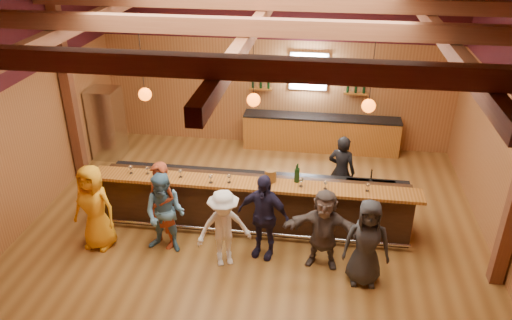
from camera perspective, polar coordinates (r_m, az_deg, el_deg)
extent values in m
plane|color=brown|center=(10.14, -0.25, -7.57)|extent=(9.00, 9.00, 0.00)
cube|color=brown|center=(12.79, 2.44, 11.18)|extent=(9.00, 0.04, 4.50)
cube|color=brown|center=(5.66, -6.44, -11.76)|extent=(9.00, 0.04, 4.50)
cube|color=brown|center=(10.64, -25.10, 5.19)|extent=(0.04, 8.00, 4.50)
cube|color=#3C1015|center=(12.46, 2.57, 17.35)|extent=(9.00, 0.01, 1.70)
cube|color=#3C1015|center=(10.25, -26.56, 12.42)|extent=(0.01, 8.00, 1.70)
cube|color=#552A18|center=(11.77, -20.76, 7.98)|extent=(0.22, 0.22, 4.50)
cube|color=#552A18|center=(5.61, -4.97, 10.63)|extent=(8.80, 0.20, 0.25)
cube|color=#552A18|center=(7.51, -1.49, 15.00)|extent=(8.80, 0.20, 0.25)
cube|color=#552A18|center=(9.45, 0.64, 17.56)|extent=(8.80, 0.20, 0.25)
cube|color=#552A18|center=(9.44, -19.25, 14.56)|extent=(0.18, 7.80, 0.22)
cube|color=#552A18|center=(8.52, -0.30, 14.78)|extent=(0.18, 7.80, 0.22)
cube|color=#552A18|center=(8.61, 20.42, 13.26)|extent=(0.18, 7.80, 0.22)
cube|color=black|center=(9.85, -0.25, -5.06)|extent=(6.00, 0.60, 1.05)
cube|color=brown|center=(9.41, -0.42, -2.79)|extent=(6.30, 0.50, 0.06)
cube|color=black|center=(9.97, 0.07, -1.96)|extent=(6.00, 0.48, 0.05)
cube|color=black|center=(10.21, 0.07, -4.29)|extent=(6.00, 0.48, 0.90)
cube|color=silver|center=(9.94, 11.57, -2.96)|extent=(0.45, 0.40, 0.14)
cube|color=silver|center=(9.99, 14.42, -3.14)|extent=(0.45, 0.40, 0.14)
cylinder|color=silver|center=(9.72, -0.62, -8.24)|extent=(6.00, 0.06, 0.06)
cube|color=brown|center=(13.09, 7.39, 2.95)|extent=(4.00, 0.50, 0.90)
cube|color=black|center=(12.90, 7.52, 4.87)|extent=(4.00, 0.52, 0.05)
cube|color=silver|center=(12.75, 6.03, 10.06)|extent=(0.95, 0.08, 0.95)
cube|color=white|center=(12.70, 6.02, 9.99)|extent=(0.78, 0.01, 0.78)
cube|color=black|center=(12.95, -2.98, 10.68)|extent=(0.55, 0.04, 0.45)
cube|color=silver|center=(12.93, -3.00, 10.64)|extent=(0.45, 0.01, 0.35)
cube|color=black|center=(12.79, 14.23, 9.66)|extent=(0.55, 0.04, 0.45)
cube|color=silver|center=(12.76, 14.24, 9.63)|extent=(0.45, 0.01, 0.35)
cube|color=black|center=(12.93, 18.68, 9.26)|extent=(0.55, 0.04, 0.45)
cube|color=silver|center=(12.91, 18.70, 9.22)|extent=(0.45, 0.01, 0.35)
cube|color=brown|center=(12.94, 0.55, 8.13)|extent=(0.60, 0.18, 0.04)
cylinder|color=black|center=(12.91, -0.34, 8.80)|extent=(0.07, 0.07, 0.26)
cylinder|color=black|center=(12.89, 0.55, 8.76)|extent=(0.07, 0.07, 0.26)
cylinder|color=black|center=(12.86, 1.44, 8.72)|extent=(0.07, 0.07, 0.26)
cube|color=brown|center=(12.85, 11.30, 7.47)|extent=(0.60, 0.18, 0.04)
cylinder|color=black|center=(12.79, 10.46, 8.17)|extent=(0.07, 0.07, 0.26)
cylinder|color=black|center=(12.80, 11.36, 8.10)|extent=(0.07, 0.07, 0.26)
cylinder|color=black|center=(12.82, 12.26, 8.03)|extent=(0.07, 0.07, 0.26)
cylinder|color=black|center=(9.18, -12.96, 10.99)|extent=(0.01, 0.01, 1.25)
sphere|color=#EA530B|center=(9.37, -12.57, 7.33)|extent=(0.24, 0.24, 0.24)
cylinder|color=black|center=(8.68, -0.29, 10.75)|extent=(0.01, 0.01, 1.25)
sphere|color=#EA530B|center=(8.88, -0.28, 6.88)|extent=(0.24, 0.24, 0.24)
cylinder|color=black|center=(8.62, 13.17, 9.92)|extent=(0.01, 0.01, 1.25)
sphere|color=#EA530B|center=(8.82, 12.74, 6.05)|extent=(0.24, 0.24, 0.24)
cube|color=silver|center=(13.03, -16.65, 4.03)|extent=(0.70, 0.70, 1.80)
imported|color=orange|center=(9.63, -17.98, -5.17)|extent=(0.89, 0.64, 1.68)
imported|color=maroon|center=(9.34, -10.72, -5.15)|extent=(0.74, 0.64, 1.72)
imported|color=#5486A8|center=(9.22, -10.35, -6.02)|extent=(0.83, 0.67, 1.60)
imported|color=white|center=(8.79, -3.69, -7.84)|extent=(1.11, 0.89, 1.50)
imported|color=#1D1A35|center=(8.94, 0.82, -6.44)|extent=(1.04, 0.63, 1.67)
imported|color=#504440|center=(8.83, 7.73, -7.80)|extent=(1.44, 0.57, 1.52)
imported|color=#28282A|center=(8.56, 12.52, -9.23)|extent=(0.78, 0.51, 1.59)
imported|color=black|center=(10.59, 9.72, -1.28)|extent=(0.67, 0.54, 1.60)
cylinder|color=brown|center=(9.40, 1.66, -1.78)|extent=(0.22, 0.22, 0.24)
cylinder|color=black|center=(9.40, 4.62, -1.81)|extent=(0.08, 0.08, 0.26)
cylinder|color=black|center=(9.31, 4.66, -0.87)|extent=(0.03, 0.03, 0.09)
cylinder|color=black|center=(9.39, 4.74, -1.75)|extent=(0.08, 0.08, 0.29)
cylinder|color=black|center=(9.30, 4.78, -0.71)|extent=(0.03, 0.03, 0.10)
cylinder|color=silver|center=(10.02, -14.06, -1.47)|extent=(0.07, 0.07, 0.01)
cylinder|color=silver|center=(9.99, -14.09, -1.20)|extent=(0.01, 0.01, 0.10)
sphere|color=silver|center=(9.96, -14.15, -0.79)|extent=(0.08, 0.08, 0.08)
cylinder|color=silver|center=(9.93, -12.28, -1.52)|extent=(0.06, 0.06, 0.01)
cylinder|color=silver|center=(9.91, -12.31, -1.28)|extent=(0.01, 0.01, 0.09)
sphere|color=silver|center=(9.88, -12.35, -0.90)|extent=(0.07, 0.07, 0.07)
cylinder|color=silver|center=(9.70, -8.61, -1.92)|extent=(0.07, 0.07, 0.01)
cylinder|color=silver|center=(9.67, -8.63, -1.64)|extent=(0.01, 0.01, 0.10)
sphere|color=silver|center=(9.64, -8.66, -1.22)|extent=(0.08, 0.08, 0.08)
cylinder|color=silver|center=(9.44, -5.18, -2.58)|extent=(0.07, 0.07, 0.01)
cylinder|color=silver|center=(9.41, -5.19, -2.30)|extent=(0.01, 0.01, 0.10)
sphere|color=silver|center=(9.37, -5.21, -1.87)|extent=(0.08, 0.08, 0.08)
cylinder|color=silver|center=(9.42, -3.09, -2.56)|extent=(0.07, 0.07, 0.01)
cylinder|color=silver|center=(9.39, -3.09, -2.28)|extent=(0.01, 0.01, 0.10)
sphere|color=silver|center=(9.35, -3.11, -1.84)|extent=(0.08, 0.08, 0.08)
cylinder|color=silver|center=(9.31, 5.15, -3.01)|extent=(0.07, 0.07, 0.01)
cylinder|color=silver|center=(9.29, 5.16, -2.71)|extent=(0.01, 0.01, 0.11)
sphere|color=silver|center=(9.24, 5.18, -2.25)|extent=(0.08, 0.08, 0.08)
cylinder|color=silver|center=(9.29, 7.91, -3.27)|extent=(0.07, 0.07, 0.01)
cylinder|color=silver|center=(9.26, 7.93, -2.98)|extent=(0.01, 0.01, 0.10)
sphere|color=silver|center=(9.22, 7.97, -2.55)|extent=(0.08, 0.08, 0.08)
cylinder|color=silver|center=(9.36, 12.58, -3.45)|extent=(0.07, 0.07, 0.01)
cylinder|color=silver|center=(9.34, 12.61, -3.18)|extent=(0.01, 0.01, 0.09)
sphere|color=silver|center=(9.30, 12.66, -2.78)|extent=(0.08, 0.08, 0.08)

